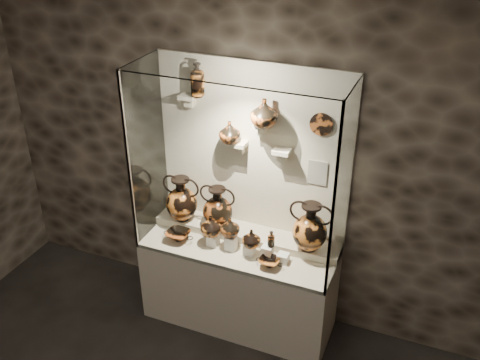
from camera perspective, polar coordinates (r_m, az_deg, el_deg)
name	(u,v)px	position (r m, az deg, el deg)	size (l,w,h in m)	color
wall_back	(253,152)	(4.53, 1.40, 2.95)	(5.00, 0.02, 3.20)	black
plinth	(239,286)	(4.94, -0.13, -11.20)	(1.70, 0.60, 0.80)	beige
front_tier	(239,249)	(4.68, -0.14, -7.32)	(1.68, 0.58, 0.03)	#C2B296
rear_tier	(246,235)	(4.80, 0.66, -5.84)	(1.70, 0.25, 0.10)	#C2B296
back_panel	(253,153)	(4.53, 1.37, 2.93)	(1.70, 0.03, 1.60)	beige
glass_front	(224,186)	(4.03, -1.75, -0.61)	(1.70, 0.01, 1.60)	white
glass_left	(147,151)	(4.62, -9.90, 3.04)	(0.01, 0.60, 1.60)	white
glass_right	(343,189)	(4.06, 10.96, -0.93)	(0.01, 0.60, 1.60)	white
glass_top	(238,72)	(3.96, -0.16, 11.46)	(1.70, 0.60, 0.01)	white
frame_post_left	(129,166)	(4.40, -11.77, 1.49)	(0.02, 0.02, 1.60)	gray
frame_post_right	(333,208)	(3.81, 9.92, -2.93)	(0.02, 0.02, 1.60)	gray
pedestal_a	(213,240)	(4.68, -2.88, -6.40)	(0.09, 0.09, 0.10)	silver
pedestal_b	(231,243)	(4.62, -0.95, -6.72)	(0.09, 0.09, 0.13)	silver
pedestal_c	(250,249)	(4.58, 1.02, -7.39)	(0.09, 0.09, 0.09)	silver
pedestal_d	(267,252)	(4.52, 2.93, -7.69)	(0.09, 0.09, 0.12)	silver
pedestal_e	(283,258)	(4.50, 4.62, -8.28)	(0.09, 0.09, 0.08)	silver
bracket_ul	(188,97)	(4.50, -5.54, 8.85)	(0.14, 0.12, 0.04)	beige
bracket_ca	(239,144)	(4.45, -0.16, 3.91)	(0.14, 0.12, 0.04)	beige
bracket_cb	(261,125)	(4.31, 2.31, 5.88)	(0.10, 0.12, 0.04)	beige
bracket_cc	(282,151)	(4.34, 4.49, 3.09)	(0.14, 0.12, 0.04)	beige
amphora_left	(182,199)	(4.83, -6.26, -2.02)	(0.34, 0.34, 0.43)	orange
amphora_mid	(218,208)	(4.71, -2.40, -2.96)	(0.32, 0.32, 0.40)	#9B481B
amphora_right	(310,227)	(4.45, 7.50, -5.00)	(0.35, 0.35, 0.44)	orange
jug_a	(211,226)	(4.61, -3.12, -4.88)	(0.18, 0.18, 0.19)	orange
jug_b	(230,227)	(4.54, -1.06, -5.02)	(0.17, 0.17, 0.17)	#9B481B
jug_c	(251,238)	(4.48, 1.22, -6.24)	(0.16, 0.16, 0.17)	orange
lekythos_small	(271,238)	(4.44, 3.36, -6.21)	(0.07, 0.07, 0.16)	#9B481B
kylix_left	(178,235)	(4.76, -6.59, -5.85)	(0.27, 0.23, 0.11)	#9B481B
kylix_right	(269,262)	(4.44, 3.16, -8.70)	(0.22, 0.19, 0.09)	orange
lekythos_tall	(197,78)	(4.39, -4.57, 10.77)	(0.12, 0.12, 0.31)	orange
ovoid_vase_a	(230,132)	(4.40, -1.11, 5.14)	(0.18, 0.18, 0.19)	#9B481B
ovoid_vase_b	(264,113)	(4.19, 2.60, 7.16)	(0.22, 0.22, 0.23)	#9B481B
wall_plate	(321,124)	(4.20, 8.68, 5.89)	(0.19, 0.19, 0.02)	#B25723
info_placard	(318,173)	(4.39, 8.27, 0.77)	(0.16, 0.01, 0.21)	beige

